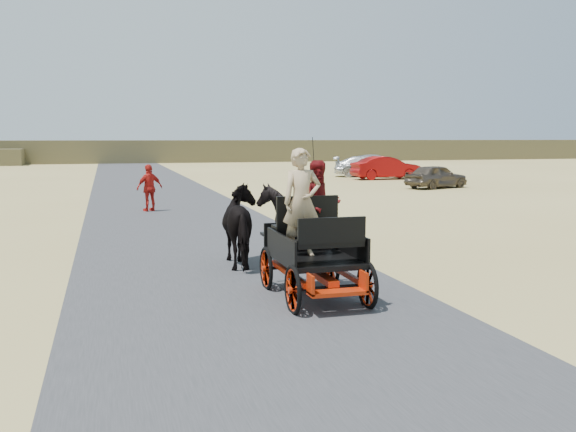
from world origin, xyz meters
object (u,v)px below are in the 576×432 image
object	(u,v)px
horse_left	(245,226)
car_d	(375,163)
horse_right	(295,224)
pedestrian	(150,188)
car_b	(386,168)
car_c	(369,167)
carriage	(314,276)
car_a	(436,176)

from	to	relation	value
horse_left	car_d	xyz separation A→B (m)	(17.46, 33.20, -0.16)
horse_right	pedestrian	world-z (taller)	pedestrian
horse_right	car_b	world-z (taller)	horse_right
horse_left	car_b	bearing A→B (deg)	-120.32
car_b	car_d	bearing A→B (deg)	-19.44
pedestrian	car_c	xyz separation A→B (m)	(15.97, 17.15, -0.16)
car_b	car_c	bearing A→B (deg)	0.13
carriage	horse_right	world-z (taller)	horse_right
car_a	car_d	bearing A→B (deg)	-31.42
pedestrian	car_a	distance (m)	16.97
pedestrian	car_b	bearing A→B (deg)	-162.17
car_b	carriage	bearing A→B (deg)	152.62
pedestrian	car_d	bearing A→B (deg)	-154.08
car_b	car_d	size ratio (longest dim) A/B	0.90
horse_left	car_b	size ratio (longest dim) A/B	0.45
pedestrian	car_a	bearing A→B (deg)	179.86
pedestrian	car_a	world-z (taller)	pedestrian
carriage	horse_right	bearing A→B (deg)	79.61
horse_left	car_a	distance (m)	22.71
horse_right	car_b	bearing A→B (deg)	-118.43
car_a	horse_left	bearing A→B (deg)	121.54
carriage	car_c	distance (m)	34.01
carriage	horse_left	size ratio (longest dim) A/B	1.20
carriage	car_d	world-z (taller)	car_d
pedestrian	car_d	xyz separation A→B (m)	(18.72, 22.43, -0.17)
car_d	car_a	bearing A→B (deg)	164.53
carriage	pedestrian	bearing A→B (deg)	97.48
horse_left	car_c	world-z (taller)	horse_left
carriage	horse_right	size ratio (longest dim) A/B	1.41
car_b	horse_left	bearing A→B (deg)	149.01
carriage	horse_right	distance (m)	3.09
car_c	car_d	size ratio (longest dim) A/B	0.98
car_b	car_c	xyz separation A→B (m)	(-0.04, 2.71, -0.03)
car_a	car_c	bearing A→B (deg)	-22.33
horse_left	car_c	xyz separation A→B (m)	(14.71, 27.92, -0.14)
horse_right	car_a	xyz separation A→B (m)	(13.13, 17.69, -0.22)
car_c	car_b	bearing A→B (deg)	-154.97
horse_right	car_d	size ratio (longest dim) A/B	0.34
carriage	car_d	bearing A→B (deg)	64.96
horse_left	car_b	world-z (taller)	horse_left
car_b	car_d	distance (m)	8.44
carriage	car_b	distance (m)	31.59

